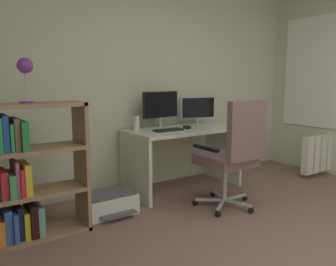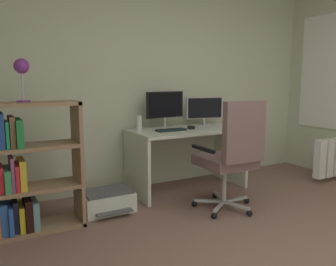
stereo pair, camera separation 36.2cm
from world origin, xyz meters
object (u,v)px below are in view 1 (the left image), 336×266
office_chair (233,151)px  monitor_secondary (198,109)px  monitor_main (161,106)px  keyboard (168,130)px  bookshelf (26,177)px  radiator (324,153)px  printer (109,203)px  desktop_speaker (136,124)px  desk (183,145)px  desk_lamp (25,69)px  computer_mouse (187,127)px

office_chair → monitor_secondary: bearing=70.0°
monitor_main → keyboard: monitor_main is taller
bookshelf → radiator: 3.83m
monitor_main → monitor_secondary: 0.56m
printer → keyboard: bearing=10.9°
monitor_main → office_chair: bearing=-78.6°
printer → monitor_secondary: bearing=15.1°
desktop_speaker → monitor_secondary: bearing=3.0°
radiator → monitor_secondary: bearing=154.9°
desk → desk_lamp: (-1.79, -0.33, 0.85)m
keyboard → printer: bearing=-169.1°
radiator → monitor_main: bearing=160.8°
office_chair → bookshelf: bookshelf is taller
desk → desk_lamp: size_ratio=3.76×
printer → radiator: 3.07m
office_chair → radiator: 2.02m
monitor_main → bookshelf: (-1.64, -0.49, -0.47)m
desktop_speaker → printer: desktop_speaker is taller
monitor_secondary → keyboard: monitor_secondary is taller
monitor_secondary → office_chair: bearing=-110.0°
computer_mouse → office_chair: bearing=-76.9°
monitor_secondary → keyboard: size_ratio=1.40×
keyboard → desktop_speaker: 0.37m
desk → monitor_secondary: monitor_secondary is taller
monitor_secondary → desk: bearing=-155.4°
computer_mouse → desktop_speaker: bearing=-179.0°
bookshelf → keyboard: bearing=9.6°
keyboard → printer: keyboard is taller
desk → printer: size_ratio=2.67×
desktop_speaker → desk_lamp: 1.43m
desk_lamp → printer: desk_lamp is taller
monitor_main → radiator: bearing=-19.2°
computer_mouse → monitor_main: bearing=154.7°
desk → monitor_secondary: (0.36, 0.16, 0.40)m
monitor_secondary → keyboard: (-0.61, -0.23, -0.19)m
bookshelf → office_chair: bearing=-15.1°
desktop_speaker → office_chair: bearing=-59.4°
bookshelf → printer: (0.78, 0.11, -0.41)m
computer_mouse → printer: (-1.09, -0.18, -0.64)m
office_chair → desk_lamp: size_ratio=3.13×
monitor_secondary → printer: size_ratio=0.96×
office_chair → keyboard: bearing=107.8°
computer_mouse → radiator: size_ratio=0.11×
desk → office_chair: bearing=-90.3°
office_chair → radiator: size_ratio=1.27×
desk_lamp → office_chair: bearing=-15.5°
desk → monitor_main: 0.53m
desktop_speaker → radiator: desktop_speaker is taller
computer_mouse → radiator: 2.07m
desk → printer: desk is taller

